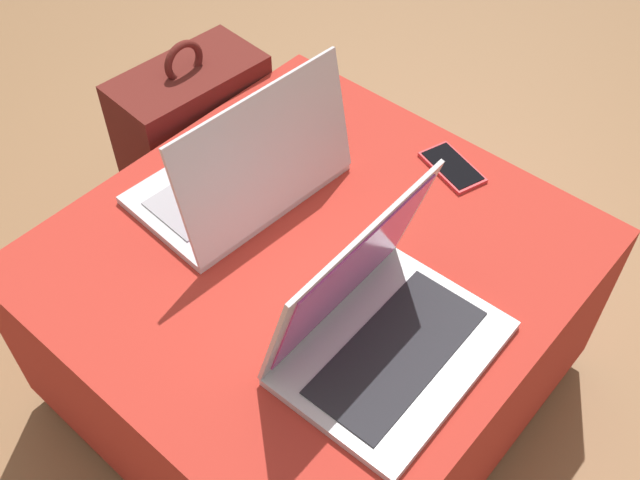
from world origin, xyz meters
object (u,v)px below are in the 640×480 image
(laptop_near, at_px, (379,325))
(laptop_far, at_px, (246,174))
(cell_phone, at_px, (452,167))
(backpack, at_px, (196,155))

(laptop_near, height_order, laptop_far, laptop_near)
(laptop_near, xyz_separation_m, cell_phone, (0.41, 0.14, -0.05))
(laptop_near, xyz_separation_m, laptop_far, (0.10, 0.39, -0.00))
(laptop_near, relative_size, backpack, 0.64)
(cell_phone, height_order, backpack, backpack)
(laptop_far, height_order, backpack, laptop_far)
(laptop_far, bearing_deg, cell_phone, 144.71)
(laptop_near, height_order, backpack, laptop_near)
(laptop_far, xyz_separation_m, cell_phone, (0.31, -0.25, -0.05))
(laptop_near, bearing_deg, backpack, 69.51)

